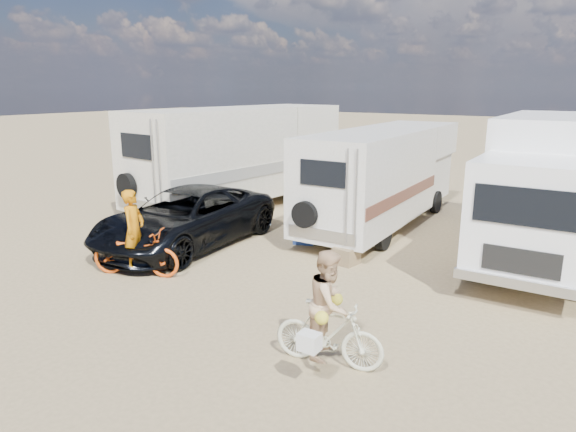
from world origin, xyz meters
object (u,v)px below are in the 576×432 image
Objects in this scene: rider_man at (134,237)px; crate at (346,256)px; dark_suv at (186,218)px; rv_left at (238,158)px; bike_man at (136,253)px; rv_main at (384,178)px; bike_woman at (329,334)px; box_truck at (548,191)px; cooler at (304,235)px; rider_woman at (329,315)px.

rider_man reaches higher than crate.
rider_man reaches higher than dark_suv.
bike_man is at bearing -64.74° from rv_left.
rider_man is (0.63, -2.22, 0.13)m from dark_suv.
bike_woman is (2.54, -7.96, -0.93)m from rv_main.
dark_suv reaches higher than crate.
dark_suv is 3.07× the size of rider_man.
bike_man is 0.35m from rider_man.
bike_woman is 5.46m from rider_man.
box_truck is 8.85m from dark_suv.
bike_man is at bearing -113.47° from rv_main.
rv_left reaches higher than cooler.
bike_woman is 3.07× the size of cooler.
rv_main is at bearing 6.85° from bike_woman.
rider_woman is (7.69, -7.53, -0.88)m from rv_left.
rv_left is 7.05m from bike_man.
crate is (-3.77, -2.80, -1.49)m from box_truck.
rv_left is at bearing -176.69° from rv_main.
rider_woman is at bearing -74.77° from cooler.
box_truck is at bearing -72.97° from bike_man.
dark_suv is 9.85× the size of cooler.
box_truck reaches higher than bike_man.
rider_man is 4.83m from crate.
rv_main is 5.92m from dark_suv.
rider_woman is (5.99, -3.19, 0.06)m from dark_suv.
cooler is at bearing 153.46° from crate.
rv_left is at bearing 34.76° from rider_woman.
dark_suv is (1.70, -4.33, -0.94)m from rv_left.
bike_woman is at bearing -74.77° from cooler.
rv_main is 15.46× the size of crate.
bike_man is at bearing 157.53° from rider_man.
rv_left is 9.64m from box_truck.
box_truck reaches higher than rider_man.
rv_left is 14.68× the size of cooler.
rv_main reaches higher than rider_woman.
crate is (3.53, 3.22, -0.68)m from rider_man.
rider_man is at bearing -141.65° from box_truck.
bike_man is 1.14× the size of rider_man.
rider_woman is at bearing -122.79° from bike_man.
dark_suv is 6.79m from bike_woman.
rv_left is at bearing 108.17° from dark_suv.
crate is at bearing -70.07° from bike_man.
box_truck is 3.53× the size of bike_man.
box_truck is 1.31× the size of dark_suv.
rider_man is at bearing 68.85° from rider_woman.
dark_suv is 3.21× the size of bike_woman.
crate is at bearing -144.60° from box_truck.
bike_man is at bearing 68.85° from bike_woman.
crate is (3.53, 3.22, -0.32)m from bike_man.
crate is at bearing 12.69° from bike_woman.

